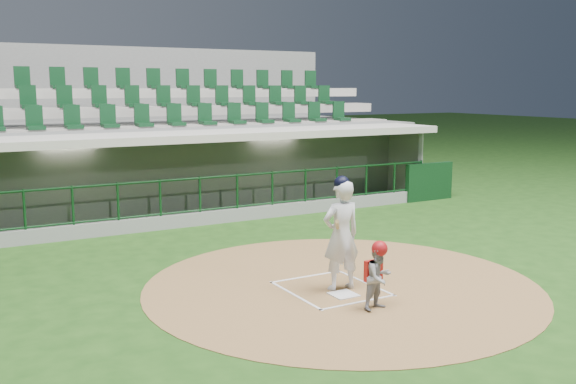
# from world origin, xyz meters

# --- Properties ---
(ground) EXTENTS (120.00, 120.00, 0.00)m
(ground) POSITION_xyz_m (0.00, 0.00, 0.00)
(ground) COLOR #1B3F12
(ground) RESTS_ON ground
(dirt_circle) EXTENTS (7.20, 7.20, 0.01)m
(dirt_circle) POSITION_xyz_m (0.30, -0.20, 0.01)
(dirt_circle) COLOR brown
(dirt_circle) RESTS_ON ground
(home_plate) EXTENTS (0.43, 0.43, 0.02)m
(home_plate) POSITION_xyz_m (0.00, -0.70, 0.02)
(home_plate) COLOR silver
(home_plate) RESTS_ON dirt_circle
(batter_box_chalk) EXTENTS (1.55, 1.80, 0.01)m
(batter_box_chalk) POSITION_xyz_m (0.00, -0.30, 0.02)
(batter_box_chalk) COLOR white
(batter_box_chalk) RESTS_ON ground
(dugout_structure) EXTENTS (16.40, 3.70, 3.00)m
(dugout_structure) POSITION_xyz_m (0.12, 7.83, 0.96)
(dugout_structure) COLOR slate
(dugout_structure) RESTS_ON ground
(seating_deck) EXTENTS (17.00, 6.72, 5.15)m
(seating_deck) POSITION_xyz_m (0.00, 10.91, 1.42)
(seating_deck) COLOR slate
(seating_deck) RESTS_ON ground
(batter) EXTENTS (0.91, 0.90, 2.05)m
(batter) POSITION_xyz_m (0.14, -0.40, 1.03)
(batter) COLOR silver
(batter) RESTS_ON dirt_circle
(catcher) EXTENTS (0.58, 0.49, 1.14)m
(catcher) POSITION_xyz_m (0.09, -1.55, 0.58)
(catcher) COLOR gray
(catcher) RESTS_ON dirt_circle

